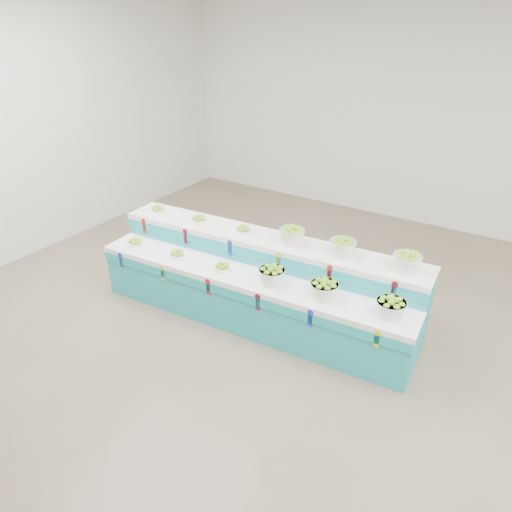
{
  "coord_description": "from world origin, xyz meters",
  "views": [
    {
      "loc": [
        1.81,
        -3.49,
        3.53
      ],
      "look_at": [
        -0.93,
        0.77,
        0.87
      ],
      "focal_mm": 32.61,
      "sensor_mm": 36.0,
      "label": 1
    }
  ],
  "objects_px": {
    "plate_upper_mid": "(199,218)",
    "basket_upper_right": "(407,261)",
    "display_stand": "(256,281)",
    "basket_lower_left": "(272,275)"
  },
  "relations": [
    {
      "from": "basket_lower_left",
      "to": "plate_upper_mid",
      "type": "xyz_separation_m",
      "value": [
        -1.41,
        0.42,
        0.23
      ]
    },
    {
      "from": "display_stand",
      "to": "plate_upper_mid",
      "type": "distance_m",
      "value": 1.2
    },
    {
      "from": "plate_upper_mid",
      "to": "basket_upper_right",
      "type": "relative_size",
      "value": 0.72
    },
    {
      "from": "basket_lower_left",
      "to": "plate_upper_mid",
      "type": "distance_m",
      "value": 1.49
    },
    {
      "from": "display_stand",
      "to": "basket_lower_left",
      "type": "relative_size",
      "value": 13.37
    },
    {
      "from": "display_stand",
      "to": "basket_upper_right",
      "type": "xyz_separation_m",
      "value": [
        1.72,
        0.37,
        0.62
      ]
    },
    {
      "from": "basket_lower_left",
      "to": "display_stand",
      "type": "bearing_deg",
      "value": 147.85
    },
    {
      "from": "plate_upper_mid",
      "to": "basket_lower_left",
      "type": "bearing_deg",
      "value": -16.69
    },
    {
      "from": "plate_upper_mid",
      "to": "basket_upper_right",
      "type": "height_order",
      "value": "basket_upper_right"
    },
    {
      "from": "basket_lower_left",
      "to": "plate_upper_mid",
      "type": "bearing_deg",
      "value": 163.31
    }
  ]
}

